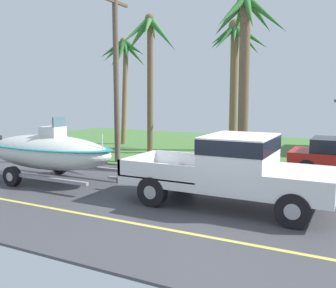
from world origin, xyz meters
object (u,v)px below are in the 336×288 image
at_px(palm_tree_near_right, 124,59).
at_px(utility_pole, 116,74).
at_px(pickup_truck_towing, 238,168).
at_px(palm_tree_far_left, 236,53).
at_px(boat_on_trailer, 47,151).
at_px(palm_tree_far_right, 244,41).
at_px(palm_tree_near_left, 150,47).

relative_size(palm_tree_near_right, utility_pole, 0.85).
height_order(pickup_truck_towing, utility_pole, utility_pole).
height_order(palm_tree_near_right, palm_tree_far_left, palm_tree_far_left).
xyz_separation_m(boat_on_trailer, palm_tree_far_right, (5.36, 5.02, 3.97)).
bearing_deg(palm_tree_near_right, pickup_truck_towing, -43.61).
height_order(boat_on_trailer, palm_tree_near_right, palm_tree_near_right).
relative_size(pickup_truck_towing, boat_on_trailer, 0.90).
bearing_deg(boat_on_trailer, palm_tree_near_left, 89.18).
height_order(palm_tree_far_left, utility_pole, utility_pole).
bearing_deg(pickup_truck_towing, utility_pole, 148.97).
xyz_separation_m(palm_tree_near_left, utility_pole, (0.02, -2.90, -1.45)).
distance_m(palm_tree_near_right, palm_tree_far_left, 6.70).
xyz_separation_m(pickup_truck_towing, palm_tree_far_left, (-3.14, 9.66, 4.04)).
relative_size(palm_tree_far_left, utility_pole, 0.92).
bearing_deg(boat_on_trailer, pickup_truck_towing, 0.00).
bearing_deg(palm_tree_near_right, utility_pole, -59.15).
height_order(palm_tree_near_left, palm_tree_far_left, palm_tree_near_left).
height_order(palm_tree_near_right, palm_tree_far_right, palm_tree_far_right).
relative_size(palm_tree_near_left, utility_pole, 0.93).
distance_m(pickup_truck_towing, palm_tree_far_left, 10.93).
distance_m(palm_tree_far_left, palm_tree_far_right, 4.97).
bearing_deg(palm_tree_near_right, boat_on_trailer, -71.70).
bearing_deg(utility_pole, pickup_truck_towing, -31.03).
xyz_separation_m(boat_on_trailer, utility_pole, (0.12, 3.98, 2.82)).
bearing_deg(boat_on_trailer, utility_pole, 88.27).
xyz_separation_m(palm_tree_near_right, utility_pole, (3.22, -5.39, -1.20)).
bearing_deg(pickup_truck_towing, palm_tree_far_right, 105.32).
bearing_deg(palm_tree_near_right, palm_tree_far_left, 2.51).
relative_size(boat_on_trailer, utility_pole, 0.86).
bearing_deg(palm_tree_far_left, palm_tree_far_right, -69.21).
relative_size(palm_tree_near_left, palm_tree_far_left, 1.01).
height_order(palm_tree_near_left, palm_tree_near_right, palm_tree_near_left).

